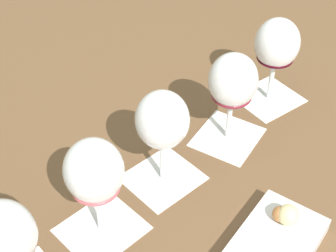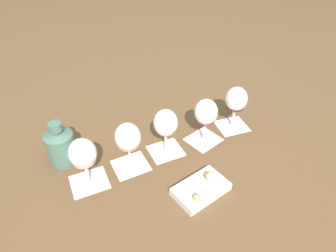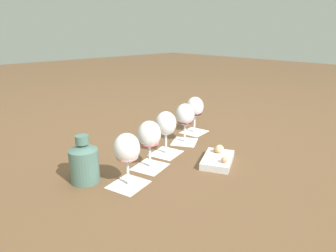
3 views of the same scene
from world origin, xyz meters
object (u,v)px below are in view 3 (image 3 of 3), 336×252
(wine_glass_0, at_px, (127,151))
(wine_glass_1, at_px, (149,136))
(wine_glass_3, at_px, (185,116))
(snack_dish, at_px, (218,159))
(wine_glass_4, at_px, (195,108))
(wine_glass_2, at_px, (166,125))
(ceramic_vase, at_px, (84,162))

(wine_glass_0, height_order, wine_glass_1, same)
(wine_glass_1, xyz_separation_m, wine_glass_3, (0.28, 0.09, -0.00))
(wine_glass_0, relative_size, wine_glass_3, 1.00)
(snack_dish, bearing_deg, wine_glass_3, 73.24)
(wine_glass_3, distance_m, snack_dish, 0.27)
(wine_glass_4, relative_size, snack_dish, 0.89)
(wine_glass_2, bearing_deg, wine_glass_3, 13.80)
(wine_glass_4, height_order, ceramic_vase, wine_glass_4)
(wine_glass_1, relative_size, wine_glass_3, 1.00)
(wine_glass_2, bearing_deg, wine_glass_0, -158.72)
(wine_glass_2, xyz_separation_m, wine_glass_4, (0.28, 0.10, 0.00))
(wine_glass_1, height_order, wine_glass_2, same)
(wine_glass_3, xyz_separation_m, ceramic_vase, (-0.50, -0.02, -0.05))
(ceramic_vase, xyz_separation_m, snack_dish, (0.43, -0.22, -0.05))
(wine_glass_4, bearing_deg, ceramic_vase, -172.70)
(wine_glass_1, distance_m, ceramic_vase, 0.24)
(wine_glass_0, height_order, wine_glass_2, same)
(wine_glass_1, relative_size, snack_dish, 0.89)
(wine_glass_0, height_order, wine_glass_3, same)
(wine_glass_0, distance_m, wine_glass_4, 0.58)
(wine_glass_0, xyz_separation_m, wine_glass_3, (0.41, 0.14, 0.00))
(wine_glass_2, bearing_deg, wine_glass_4, 18.84)
(wine_glass_1, height_order, snack_dish, wine_glass_1)
(wine_glass_1, relative_size, ceramic_vase, 1.09)
(wine_glass_3, bearing_deg, wine_glass_0, -161.34)
(wine_glass_2, relative_size, snack_dish, 0.89)
(wine_glass_2, bearing_deg, ceramic_vase, 177.55)
(wine_glass_0, relative_size, wine_glass_1, 1.00)
(ceramic_vase, bearing_deg, wine_glass_1, -16.67)
(wine_glass_1, height_order, wine_glass_3, same)
(wine_glass_1, xyz_separation_m, snack_dish, (0.21, -0.15, -0.10))
(wine_glass_0, relative_size, snack_dish, 0.89)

